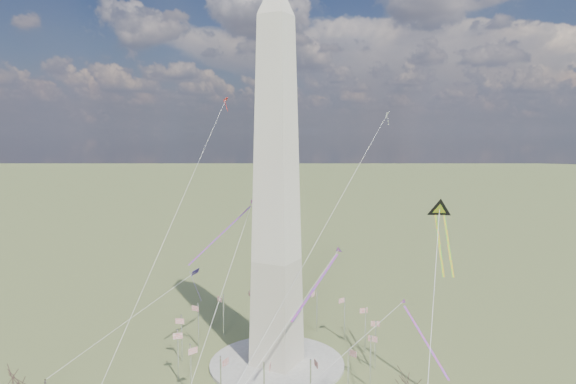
% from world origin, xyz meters
% --- Properties ---
extents(ground, '(2000.00, 2000.00, 0.00)m').
position_xyz_m(ground, '(0.00, 0.00, 0.00)').
color(ground, '#4E6331').
rests_on(ground, ground).
extents(plaza, '(36.00, 36.00, 0.80)m').
position_xyz_m(plaza, '(0.00, 0.00, 0.40)').
color(plaza, beige).
rests_on(plaza, ground).
extents(washington_monument, '(15.56, 15.56, 100.00)m').
position_xyz_m(washington_monument, '(0.00, 0.00, 47.95)').
color(washington_monument, '#BCB29D').
rests_on(washington_monument, plaza).
extents(flagpole_ring, '(54.40, 54.40, 13.00)m').
position_xyz_m(flagpole_ring, '(-0.00, -0.00, 7.27)').
color(flagpole_ring, white).
rests_on(flagpole_ring, ground).
extents(tree_far, '(6.92, 6.92, 12.12)m').
position_xyz_m(tree_far, '(-37.71, -48.32, 8.63)').
color(tree_far, '#49332C').
rests_on(tree_far, ground).
extents(person_west, '(0.86, 0.68, 1.72)m').
position_xyz_m(person_west, '(-45.19, -36.24, 0.86)').
color(person_west, gray).
rests_on(person_west, ground).
extents(kite_delta_black, '(10.08, 18.44, 15.06)m').
position_xyz_m(kite_delta_black, '(39.49, 9.40, 42.59)').
color(kite_delta_black, black).
rests_on(kite_delta_black, ground).
extents(kite_diamond_purple, '(2.47, 3.65, 10.81)m').
position_xyz_m(kite_diamond_purple, '(-32.63, 7.62, 18.46)').
color(kite_diamond_purple, navy).
rests_on(kite_diamond_purple, ground).
extents(kite_streamer_left, '(4.49, 18.70, 12.92)m').
position_xyz_m(kite_streamer_left, '(18.00, -11.34, 29.93)').
color(kite_streamer_left, '#FF283F').
rests_on(kite_streamer_left, ground).
extents(kite_streamer_mid, '(7.97, 21.00, 14.89)m').
position_xyz_m(kite_streamer_mid, '(-12.59, -2.24, 37.73)').
color(kite_streamer_mid, '#FF283F').
rests_on(kite_streamer_mid, ground).
extents(kite_streamer_right, '(15.33, 13.82, 13.37)m').
position_xyz_m(kite_streamer_right, '(35.49, 8.10, 13.74)').
color(kite_streamer_right, '#FF283F').
rests_on(kite_streamer_right, ground).
extents(kite_small_red, '(1.30, 2.10, 4.77)m').
position_xyz_m(kite_small_red, '(-36.65, 31.33, 72.47)').
color(kite_small_red, red).
rests_on(kite_small_red, ground).
extents(kite_small_white, '(1.25, 1.97, 4.39)m').
position_xyz_m(kite_small_white, '(16.07, 43.12, 67.34)').
color(kite_small_white, white).
rests_on(kite_small_white, ground).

